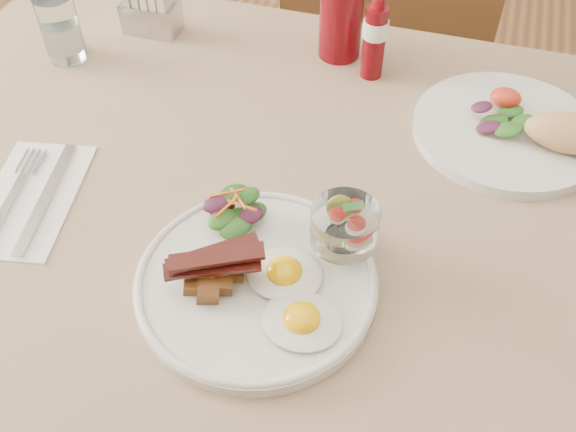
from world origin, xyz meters
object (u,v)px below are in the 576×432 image
chair_far (386,64)px  second_plate (522,130)px  table (308,236)px  main_plate (256,283)px  sugar_caddy (150,11)px  ketchup_bottle (342,1)px  hot_sauce_bottle (375,38)px  water_glass (62,32)px  fruit_cup (345,226)px

chair_far → second_plate: (0.26, -0.47, 0.25)m
table → main_plate: 0.19m
chair_far → main_plate: chair_far is taller
sugar_caddy → ketchup_bottle: bearing=3.8°
chair_far → table: bearing=-90.0°
chair_far → second_plate: bearing=-61.2°
table → hot_sauce_bottle: (0.02, 0.29, 0.16)m
sugar_caddy → water_glass: water_glass is taller
fruit_cup → water_glass: size_ratio=0.76×
second_plate → water_glass: 0.73m
ketchup_bottle → hot_sauce_bottle: size_ratio=1.49×
water_glass → main_plate: bearing=-38.3°
second_plate → ketchup_bottle: 0.34m
hot_sauce_bottle → chair_far: bearing=93.3°
table → fruit_cup: bearing=-55.7°
sugar_caddy → fruit_cup: bearing=-43.4°
chair_far → fruit_cup: 0.82m
table → chair_far: bearing=90.0°
water_glass → chair_far: bearing=45.3°
hot_sauce_bottle → main_plate: bearing=-94.9°
main_plate → hot_sauce_bottle: 0.46m
main_plate → second_plate: bearing=52.3°
table → fruit_cup: fruit_cup is taller
table → fruit_cup: 0.19m
second_plate → sugar_caddy: sugar_caddy is taller
main_plate → water_glass: size_ratio=2.62×
main_plate → hot_sauce_bottle: bearing=85.1°
ketchup_bottle → hot_sauce_bottle: bearing=-34.0°
chair_far → water_glass: (-0.47, -0.47, 0.27)m
chair_far → water_glass: chair_far is taller
table → chair_far: (0.00, 0.66, -0.14)m
fruit_cup → hot_sauce_bottle: (-0.05, 0.39, 0.01)m
ketchup_bottle → hot_sauce_bottle: ketchup_bottle is taller
sugar_caddy → second_plate: bearing=-10.8°
fruit_cup → hot_sauce_bottle: bearing=96.8°
fruit_cup → ketchup_bottle: bearing=104.3°
hot_sauce_bottle → water_glass: size_ratio=1.29×
hot_sauce_bottle → water_glass: 0.50m
table → main_plate: (-0.02, -0.17, 0.10)m
second_plate → water_glass: size_ratio=2.69×
chair_far → main_plate: 0.86m
fruit_cup → sugar_caddy: (-0.44, 0.40, -0.02)m
fruit_cup → second_plate: fruit_cup is taller
table → fruit_cup: (0.07, -0.10, 0.15)m
main_plate → water_glass: bearing=141.7°
table → water_glass: 0.52m
chair_far → ketchup_bottle: bearing=-97.1°
table → hot_sauce_bottle: 0.33m
main_plate → fruit_cup: size_ratio=3.46×
hot_sauce_bottle → table: bearing=-94.3°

